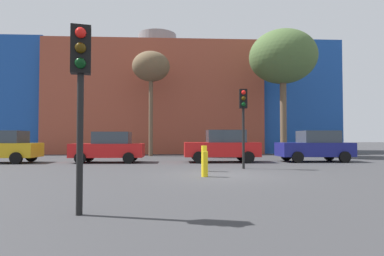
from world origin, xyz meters
name	(u,v)px	position (x,y,z in m)	size (l,w,h in m)	color
ground_plane	(224,175)	(0.00, 0.00, 0.00)	(200.00, 200.00, 0.00)	#38383A
building_backdrop	(157,101)	(-3.78, 21.43, 5.31)	(35.11, 10.74, 12.41)	#9E4733
parked_car_0	(1,147)	(-11.88, 6.57, 0.92)	(4.27, 2.09, 1.85)	gold
parked_car_1	(109,147)	(-5.74, 6.57, 0.89)	(4.13, 2.03, 1.79)	red
parked_car_2	(222,146)	(0.94, 6.57, 0.95)	(4.39, 2.15, 1.90)	red
parked_car_3	(315,146)	(6.59, 6.57, 0.93)	(4.31, 2.11, 1.87)	navy
traffic_light_near_left	(81,75)	(-3.64, -6.39, 2.59)	(0.40, 0.39, 3.52)	black
traffic_light_island	(243,110)	(1.30, 2.36, 2.74)	(0.38, 0.37, 3.72)	black
bare_tree_0	(283,58)	(6.43, 11.74, 7.65)	(5.17, 5.17, 9.78)	brown
bare_tree_1	(151,68)	(-3.82, 13.22, 7.05)	(3.01, 3.01, 8.38)	brown
bollard_yellow_0	(205,164)	(-0.80, -0.65, 0.47)	(0.24, 0.24, 0.93)	yellow
bollard_yellow_1	(204,158)	(-0.64, 1.27, 0.55)	(0.24, 0.24, 1.10)	yellow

